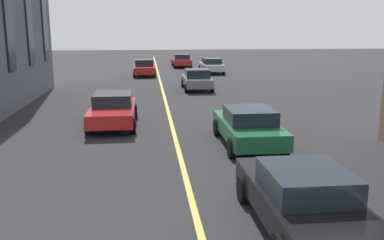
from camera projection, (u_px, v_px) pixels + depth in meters
name	position (u px, v px, depth m)	size (l,w,h in m)	color
lane_centre_line	(168.00, 110.00, 21.33)	(80.00, 0.16, 0.01)	#D8C64C
car_black_near	(302.00, 197.00, 8.61)	(4.40, 1.95, 1.37)	black
car_silver_trailing	(211.00, 65.00, 38.72)	(4.40, 1.95, 1.37)	#B7BABF
car_red_parked_b	(144.00, 68.00, 36.47)	(3.90, 1.89, 1.40)	#B21E1E
car_green_parked_a	(248.00, 126.00, 14.86)	(4.40, 1.95, 1.37)	#1E6038
car_grey_far	(197.00, 79.00, 28.28)	(3.90, 1.89, 1.40)	slate
car_red_oncoming	(113.00, 109.00, 17.90)	(4.40, 1.95, 1.37)	#B21E1E
car_red_mid	(182.00, 60.00, 44.72)	(4.40, 1.95, 1.37)	#B21E1E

